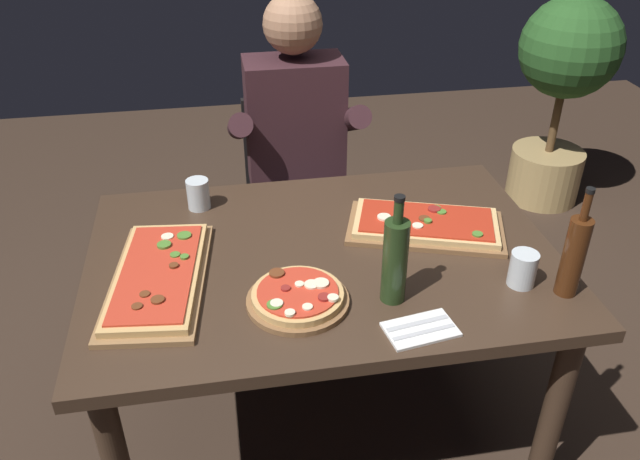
{
  "coord_description": "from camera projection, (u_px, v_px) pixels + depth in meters",
  "views": [
    {
      "loc": [
        -0.28,
        -1.57,
        1.82
      ],
      "look_at": [
        0.0,
        0.05,
        0.79
      ],
      "focal_mm": 35.92,
      "sensor_mm": 36.0,
      "label": 1
    }
  ],
  "objects": [
    {
      "name": "potted_plant_corner",
      "position": [
        563.0,
        82.0,
        3.36
      ],
      "size": [
        0.52,
        0.52,
        1.13
      ],
      "color": "tan",
      "rests_on": "ground_plane"
    },
    {
      "name": "dining_table",
      "position": [
        323.0,
        278.0,
        1.98
      ],
      "size": [
        1.4,
        0.96,
        0.74
      ],
      "color": "#3D2B1E",
      "rests_on": "ground_plane"
    },
    {
      "name": "pizza_round_far",
      "position": [
        298.0,
        297.0,
        1.71
      ],
      "size": [
        0.28,
        0.28,
        0.05
      ],
      "color": "brown",
      "rests_on": "dining_table"
    },
    {
      "name": "pizza_rectangular_left",
      "position": [
        158.0,
        277.0,
        1.79
      ],
      "size": [
        0.32,
        0.57,
        0.05
      ],
      "color": "olive",
      "rests_on": "dining_table"
    },
    {
      "name": "tumbler_far_side",
      "position": [
        523.0,
        269.0,
        1.77
      ],
      "size": [
        0.08,
        0.08,
        0.1
      ],
      "color": "silver",
      "rests_on": "dining_table"
    },
    {
      "name": "pizza_rectangular_front",
      "position": [
        426.0,
        225.0,
        2.02
      ],
      "size": [
        0.54,
        0.4,
        0.05
      ],
      "color": "brown",
      "rests_on": "dining_table"
    },
    {
      "name": "seated_diner",
      "position": [
        297.0,
        149.0,
        2.54
      ],
      "size": [
        0.53,
        0.41,
        1.33
      ],
      "color": "#23232D",
      "rests_on": "ground_plane"
    },
    {
      "name": "diner_chair",
      "position": [
        294.0,
        191.0,
        2.78
      ],
      "size": [
        0.44,
        0.44,
        0.87
      ],
      "color": "black",
      "rests_on": "ground_plane"
    },
    {
      "name": "napkin_cutlery_set",
      "position": [
        420.0,
        329.0,
        1.62
      ],
      "size": [
        0.2,
        0.14,
        0.01
      ],
      "color": "white",
      "rests_on": "dining_table"
    },
    {
      "name": "oil_bottle_amber",
      "position": [
        574.0,
        255.0,
        1.7
      ],
      "size": [
        0.06,
        0.06,
        0.32
      ],
      "color": "#47230F",
      "rests_on": "dining_table"
    },
    {
      "name": "wine_bottle_dark",
      "position": [
        395.0,
        260.0,
        1.67
      ],
      "size": [
        0.07,
        0.07,
        0.32
      ],
      "color": "#233819",
      "rests_on": "dining_table"
    },
    {
      "name": "tumbler_near_camera",
      "position": [
        198.0,
        196.0,
        2.13
      ],
      "size": [
        0.08,
        0.08,
        0.1
      ],
      "color": "silver",
      "rests_on": "dining_table"
    },
    {
      "name": "ground_plane",
      "position": [
        322.0,
        421.0,
        2.32
      ],
      "size": [
        6.4,
        6.4,
        0.0
      ],
      "primitive_type": "plane",
      "color": "#38281E"
    }
  ]
}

